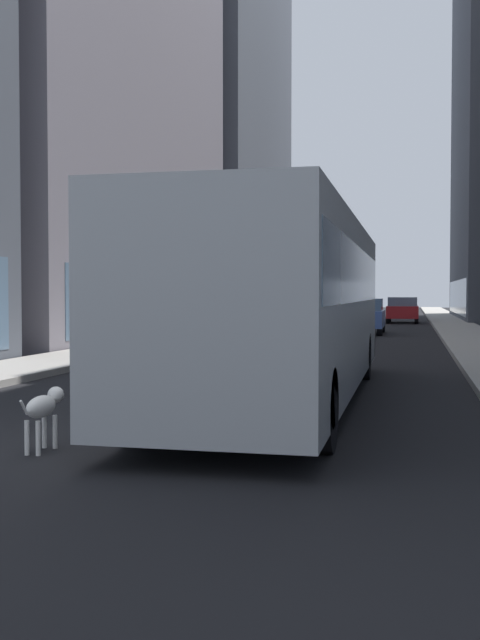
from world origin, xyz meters
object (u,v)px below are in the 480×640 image
object	(u,v)px
transit_bus	(285,298)
car_red_coupe	(403,310)
car_blue_hatchback	(364,316)
car_black_suv	(342,309)
dalmatian_dog	(44,407)

from	to	relation	value
transit_bus	car_red_coupe	size ratio (longest dim) A/B	2.84
transit_bus	car_red_coupe	world-z (taller)	transit_bus
car_blue_hatchback	car_black_suv	bearing A→B (deg)	98.40
car_blue_hatchback	dalmatian_dog	bearing A→B (deg)	-94.40
dalmatian_dog	car_blue_hatchback	bearing A→B (deg)	85.60
transit_bus	car_red_coupe	bearing A→B (deg)	87.45
transit_bus	car_black_suv	bearing A→B (deg)	93.56
car_blue_hatchback	dalmatian_dog	xyz separation A→B (m)	(-2.08, -27.04, -0.31)
car_black_suv	car_blue_hatchback	world-z (taller)	same
transit_bus	car_blue_hatchback	xyz separation A→B (m)	(0.00, 22.28, -0.96)
car_red_coupe	car_blue_hatchback	size ratio (longest dim) A/B	0.98
car_red_coupe	car_blue_hatchback	world-z (taller)	same
car_black_suv	car_blue_hatchback	xyz separation A→B (m)	(2.40, -16.26, -0.00)
car_blue_hatchback	dalmatian_dog	world-z (taller)	car_blue_hatchback
transit_bus	car_red_coupe	distance (m)	36.00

